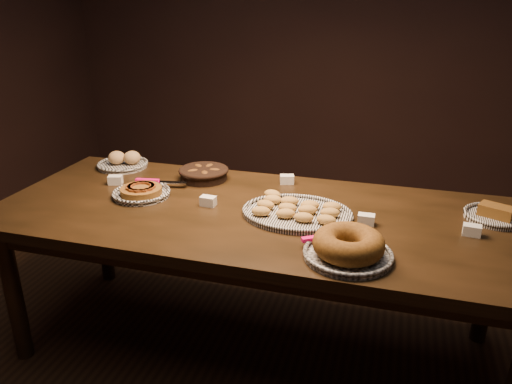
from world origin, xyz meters
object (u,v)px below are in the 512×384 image
(apple_tart_plate, at_px, (142,192))
(madeleine_platter, at_px, (296,211))
(buffet_table, at_px, (257,225))
(bundt_cake_plate, at_px, (348,247))

(apple_tart_plate, xyz_separation_m, madeleine_platter, (0.77, -0.02, -0.00))
(apple_tart_plate, bearing_deg, madeleine_platter, -14.89)
(buffet_table, distance_m, madeleine_platter, 0.20)
(buffet_table, xyz_separation_m, bundt_cake_plate, (0.44, -0.32, 0.12))
(apple_tart_plate, height_order, madeleine_platter, apple_tart_plate)
(apple_tart_plate, distance_m, bundt_cake_plate, 1.08)
(apple_tart_plate, distance_m, madeleine_platter, 0.77)
(buffet_table, relative_size, bundt_cake_plate, 6.62)
(madeleine_platter, bearing_deg, bundt_cake_plate, -30.03)
(buffet_table, distance_m, apple_tart_plate, 0.59)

